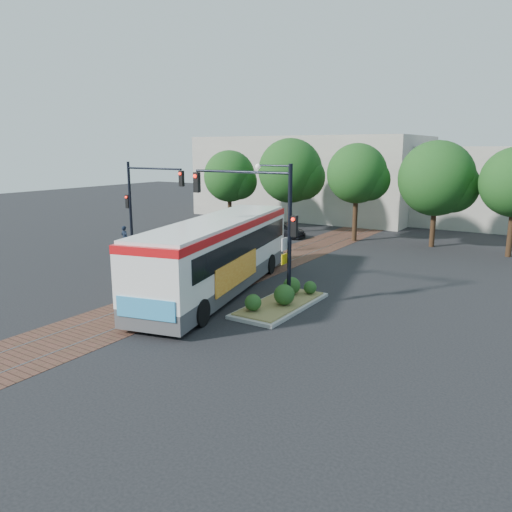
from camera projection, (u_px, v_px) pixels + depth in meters
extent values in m
plane|color=black|center=(208.00, 286.00, 25.27)|extent=(120.00, 120.00, 0.00)
cube|color=#553026|center=(251.00, 270.00, 28.57)|extent=(3.60, 40.00, 0.01)
cube|color=slate|center=(240.00, 268.00, 28.96)|extent=(0.06, 40.00, 0.01)
cube|color=slate|center=(262.00, 272.00, 28.17)|extent=(0.06, 40.00, 0.01)
cylinder|color=#382314|center=(230.00, 212.00, 43.41)|extent=(0.36, 0.36, 2.86)
sphere|color=#133E14|center=(229.00, 176.00, 42.77)|extent=(4.40, 4.40, 4.40)
cylinder|color=#382314|center=(290.00, 214.00, 41.16)|extent=(0.36, 0.36, 3.12)
sphere|color=#133E14|center=(290.00, 171.00, 40.42)|extent=(5.20, 5.20, 5.20)
cylinder|color=#382314|center=(355.00, 219.00, 37.32)|extent=(0.36, 0.36, 3.39)
sphere|color=#133E14|center=(357.00, 173.00, 36.62)|extent=(4.40, 4.40, 4.40)
cylinder|color=#382314|center=(433.00, 227.00, 35.15)|extent=(0.36, 0.36, 2.86)
sphere|color=#133E14|center=(436.00, 178.00, 34.44)|extent=(5.20, 5.20, 5.20)
cylinder|color=#382314|center=(510.00, 233.00, 31.84)|extent=(0.36, 0.36, 3.12)
cube|color=#ADA899|center=(312.00, 176.00, 51.72)|extent=(22.00, 12.00, 8.00)
cube|color=#464648|center=(218.00, 279.00, 24.22)|extent=(5.70, 13.45, 0.77)
cube|color=white|center=(218.00, 251.00, 23.92)|extent=(5.72, 13.45, 2.09)
cube|color=black|center=(221.00, 243.00, 24.16)|extent=(5.48, 12.19, 0.99)
cube|color=red|center=(218.00, 226.00, 23.67)|extent=(5.76, 13.46, 0.33)
cube|color=white|center=(218.00, 221.00, 23.62)|extent=(5.54, 13.01, 0.15)
cube|color=black|center=(147.00, 272.00, 17.90)|extent=(1.74, 0.53, 0.99)
cube|color=#318FC4|center=(146.00, 309.00, 18.01)|extent=(2.36, 0.62, 0.77)
cube|color=orange|center=(238.00, 271.00, 22.59)|extent=(1.20, 4.82, 1.21)
cylinder|color=black|center=(144.00, 306.00, 20.28)|extent=(0.63, 1.16, 1.10)
cylinder|color=black|center=(200.00, 313.00, 19.47)|extent=(0.63, 1.16, 1.10)
cylinder|color=black|center=(227.00, 261.00, 28.49)|extent=(0.63, 1.16, 1.10)
cylinder|color=black|center=(269.00, 264.00, 27.68)|extent=(0.63, 1.16, 1.10)
cube|color=gray|center=(280.00, 305.00, 21.91)|extent=(2.20, 5.20, 0.15)
cube|color=olive|center=(280.00, 303.00, 21.89)|extent=(1.90, 4.80, 0.08)
sphere|color=#1E4719|center=(253.00, 302.00, 20.70)|extent=(0.70, 0.70, 0.70)
sphere|color=#1E4719|center=(284.00, 294.00, 21.46)|extent=(0.90, 0.90, 0.90)
sphere|color=#1E4719|center=(292.00, 285.00, 23.06)|extent=(0.80, 0.80, 0.80)
sphere|color=#1E4719|center=(310.00, 287.00, 23.12)|extent=(0.60, 0.60, 0.60)
cylinder|color=black|center=(290.00, 235.00, 21.26)|extent=(0.18, 0.18, 6.00)
cylinder|color=black|center=(241.00, 172.00, 22.02)|extent=(5.00, 0.12, 0.12)
cube|color=black|center=(197.00, 182.00, 23.45)|extent=(0.28, 0.22, 0.95)
sphere|color=#FF190C|center=(195.00, 176.00, 23.27)|extent=(0.18, 0.18, 0.18)
cube|color=black|center=(294.00, 226.00, 21.06)|extent=(0.26, 0.20, 0.90)
sphere|color=#FF190C|center=(293.00, 219.00, 20.89)|extent=(0.16, 0.16, 0.16)
cube|color=white|center=(284.00, 244.00, 21.34)|extent=(0.04, 0.45, 0.55)
cube|color=yellow|center=(284.00, 259.00, 21.48)|extent=(0.04, 0.45, 0.45)
cylinder|color=black|center=(274.00, 166.00, 21.07)|extent=(1.60, 0.08, 0.08)
sphere|color=silver|center=(258.00, 167.00, 21.50)|extent=(0.24, 0.24, 0.24)
cylinder|color=black|center=(130.00, 208.00, 32.92)|extent=(0.18, 0.18, 6.00)
cylinder|color=black|center=(154.00, 169.00, 31.20)|extent=(4.50, 0.12, 0.12)
cube|color=black|center=(181.00, 179.00, 30.13)|extent=(0.28, 0.22, 0.95)
sphere|color=#FF190C|center=(180.00, 174.00, 29.95)|extent=(0.18, 0.18, 0.18)
cube|color=black|center=(128.00, 201.00, 32.96)|extent=(0.26, 0.20, 0.90)
sphere|color=#FF190C|center=(126.00, 197.00, 32.79)|extent=(0.16, 0.16, 0.16)
imported|color=black|center=(125.00, 238.00, 33.84)|extent=(0.65, 0.45, 1.72)
imported|color=black|center=(280.00, 230.00, 39.08)|extent=(4.25, 2.15, 1.18)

